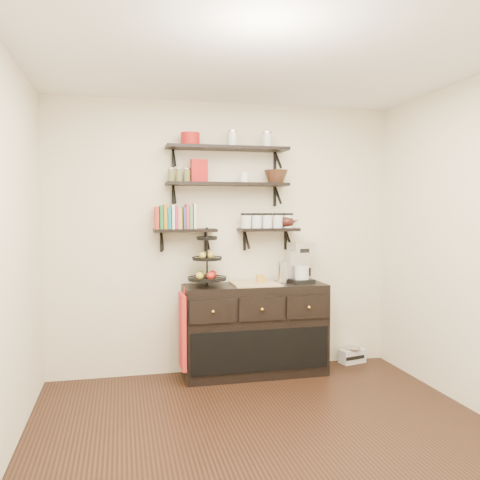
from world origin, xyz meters
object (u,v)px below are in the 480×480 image
at_px(sideboard, 255,329).
at_px(coffee_maker, 300,263).
at_px(fruit_stand, 207,267).
at_px(radio, 352,355).

relative_size(sideboard, coffee_maker, 3.44).
distance_m(sideboard, fruit_stand, 0.79).
distance_m(sideboard, radio, 1.18).
bearing_deg(fruit_stand, radio, 4.63).
height_order(sideboard, fruit_stand, fruit_stand).
bearing_deg(fruit_stand, coffee_maker, 1.42).
bearing_deg(fruit_stand, sideboard, -0.50).
distance_m(coffee_maker, radio, 1.20).
height_order(sideboard, coffee_maker, coffee_maker).
bearing_deg(sideboard, coffee_maker, 3.32).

